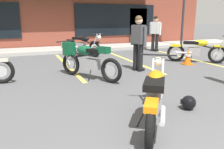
{
  "coord_description": "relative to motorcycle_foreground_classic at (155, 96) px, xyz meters",
  "views": [
    {
      "loc": [
        -1.47,
        -0.86,
        1.65
      ],
      "look_at": [
        0.15,
        3.26,
        0.55
      ],
      "focal_mm": 37.74,
      "sensor_mm": 36.0,
      "label": 1
    }
  ],
  "objects": [
    {
      "name": "person_by_back_row",
      "position": [
        4.23,
        6.9,
        0.49
      ],
      "size": [
        0.42,
        0.56,
        1.68
      ],
      "color": "black",
      "rests_on": "ground_plane"
    },
    {
      "name": "ground_plane",
      "position": [
        -0.39,
        1.41,
        -0.46
      ],
      "size": [
        80.0,
        80.0,
        0.0
      ],
      "primitive_type": "plane",
      "color": "#515154"
    },
    {
      "name": "motorcycle_black_cruiser",
      "position": [
        -0.21,
        3.15,
        0.07
      ],
      "size": [
        1.37,
        1.86,
        0.98
      ],
      "color": "black",
      "rests_on": "ground_plane"
    },
    {
      "name": "sidewalk_kerb",
      "position": [
        -0.39,
        8.65,
        -0.39
      ],
      "size": [
        22.0,
        1.8,
        0.14
      ],
      "primitive_type": "cube",
      "color": "#A8A59E",
      "rests_on": "ground_plane"
    },
    {
      "name": "helmet_on_pavement",
      "position": [
        0.9,
        0.28,
        -0.33
      ],
      "size": [
        0.26,
        0.26,
        0.26
      ],
      "color": "black",
      "rests_on": "ground_plane"
    },
    {
      "name": "motorcycle_foreground_classic",
      "position": [
        0.0,
        0.0,
        0.0
      ],
      "size": [
        1.43,
        1.82,
        0.98
      ],
      "color": "black",
      "rests_on": "ground_plane"
    },
    {
      "name": "traffic_cone",
      "position": [
        3.59,
        3.66,
        -0.2
      ],
      "size": [
        0.34,
        0.34,
        0.53
      ],
      "color": "orange",
      "rests_on": "ground_plane"
    },
    {
      "name": "person_in_black_shirt",
      "position": [
        1.5,
        3.42,
        0.49
      ],
      "size": [
        0.38,
        0.59,
        1.68
      ],
      "color": "black",
      "rests_on": "ground_plane"
    },
    {
      "name": "motorcycle_orange_scrambler",
      "position": [
        4.14,
        3.85,
        0.0
      ],
      "size": [
        1.8,
        1.47,
        0.98
      ],
      "color": "black",
      "rests_on": "ground_plane"
    },
    {
      "name": "motorcycle_silver_naked",
      "position": [
        0.67,
        6.98,
        0.0
      ],
      "size": [
        1.32,
        1.88,
        0.98
      ],
      "color": "black",
      "rests_on": "ground_plane"
    },
    {
      "name": "brick_storefront_building",
      "position": [
        -0.38,
        12.24,
        1.28
      ],
      "size": [
        18.5,
        6.19,
        3.47
      ],
      "color": "brown",
      "rests_on": "ground_plane"
    },
    {
      "name": "painted_stall_lines",
      "position": [
        -0.39,
        5.05,
        -0.46
      ],
      "size": [
        9.77,
        4.8,
        0.01
      ],
      "color": "#DBCC4C",
      "rests_on": "ground_plane"
    }
  ]
}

